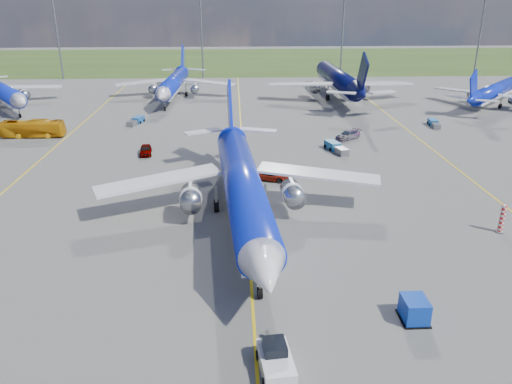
{
  "coord_description": "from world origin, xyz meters",
  "views": [
    {
      "loc": [
        -1.21,
        -37.12,
        22.97
      ],
      "look_at": [
        0.89,
        10.25,
        4.0
      ],
      "focal_mm": 35.0,
      "sensor_mm": 36.0,
      "label": 1
    }
  ],
  "objects_px": {
    "bg_jet_nnw": "(175,98)",
    "service_car_a": "(146,150)",
    "baggage_tug_e": "(434,124)",
    "bg_jet_nw": "(4,107)",
    "apron_bus": "(33,129)",
    "main_airliner": "(243,220)",
    "uld_container": "(414,309)",
    "baggage_tug_c": "(136,121)",
    "bg_jet_ne": "(493,105)",
    "service_car_c": "(348,135)",
    "pushback_tug": "(276,361)",
    "service_car_b": "(271,175)",
    "warning_post": "(502,219)",
    "bg_jet_n": "(337,97)",
    "baggage_tug_w": "(336,147)"
  },
  "relations": [
    {
      "from": "bg_jet_nnw",
      "to": "service_car_a",
      "type": "bearing_deg",
      "value": -87.1
    },
    {
      "from": "baggage_tug_e",
      "to": "bg_jet_nw",
      "type": "bearing_deg",
      "value": 173.56
    },
    {
      "from": "apron_bus",
      "to": "service_car_a",
      "type": "xyz_separation_m",
      "value": [
        20.81,
        -10.87,
        -0.75
      ]
    },
    {
      "from": "main_airliner",
      "to": "apron_bus",
      "type": "distance_m",
      "value": 49.84
    },
    {
      "from": "apron_bus",
      "to": "bg_jet_nw",
      "type": "bearing_deg",
      "value": 32.1
    },
    {
      "from": "uld_container",
      "to": "baggage_tug_c",
      "type": "bearing_deg",
      "value": 116.81
    },
    {
      "from": "bg_jet_ne",
      "to": "baggage_tug_c",
      "type": "height_order",
      "value": "bg_jet_ne"
    },
    {
      "from": "bg_jet_nw",
      "to": "baggage_tug_c",
      "type": "xyz_separation_m",
      "value": [
        31.33,
        -16.19,
        0.53
      ]
    },
    {
      "from": "uld_container",
      "to": "service_car_c",
      "type": "xyz_separation_m",
      "value": [
        5.84,
        49.86,
        -0.17
      ]
    },
    {
      "from": "apron_bus",
      "to": "service_car_a",
      "type": "distance_m",
      "value": 23.49
    },
    {
      "from": "main_airliner",
      "to": "service_car_c",
      "type": "bearing_deg",
      "value": 55.8
    },
    {
      "from": "bg_jet_nnw",
      "to": "pushback_tug",
      "type": "bearing_deg",
      "value": -77.37
    },
    {
      "from": "bg_jet_ne",
      "to": "service_car_c",
      "type": "height_order",
      "value": "bg_jet_ne"
    },
    {
      "from": "pushback_tug",
      "to": "main_airliner",
      "type": "bearing_deg",
      "value": 88.09
    },
    {
      "from": "bg_jet_nnw",
      "to": "service_car_b",
      "type": "bearing_deg",
      "value": -69.05
    },
    {
      "from": "warning_post",
      "to": "bg_jet_n",
      "type": "bearing_deg",
      "value": 92.26
    },
    {
      "from": "bg_jet_ne",
      "to": "pushback_tug",
      "type": "bearing_deg",
      "value": 99.27
    },
    {
      "from": "main_airliner",
      "to": "baggage_tug_e",
      "type": "xyz_separation_m",
      "value": [
        36.12,
        39.53,
        0.51
      ]
    },
    {
      "from": "main_airliner",
      "to": "uld_container",
      "type": "relative_size",
      "value": 20.01
    },
    {
      "from": "service_car_a",
      "to": "service_car_c",
      "type": "xyz_separation_m",
      "value": [
        32.7,
        7.17,
        -0.0
      ]
    },
    {
      "from": "service_car_c",
      "to": "uld_container",
      "type": "bearing_deg",
      "value": -45.1
    },
    {
      "from": "bg_jet_nw",
      "to": "bg_jet_nnw",
      "type": "distance_m",
      "value": 36.8
    },
    {
      "from": "bg_jet_n",
      "to": "service_car_a",
      "type": "relative_size",
      "value": 10.87
    },
    {
      "from": "baggage_tug_c",
      "to": "baggage_tug_w",
      "type": "bearing_deg",
      "value": -12.84
    },
    {
      "from": "warning_post",
      "to": "baggage_tug_e",
      "type": "height_order",
      "value": "warning_post"
    },
    {
      "from": "bg_jet_nw",
      "to": "uld_container",
      "type": "bearing_deg",
      "value": -87.36
    },
    {
      "from": "bg_jet_nnw",
      "to": "service_car_b",
      "type": "distance_m",
      "value": 58.67
    },
    {
      "from": "service_car_c",
      "to": "bg_jet_n",
      "type": "bearing_deg",
      "value": 133.26
    },
    {
      "from": "pushback_tug",
      "to": "apron_bus",
      "type": "relative_size",
      "value": 0.52
    },
    {
      "from": "warning_post",
      "to": "baggage_tug_w",
      "type": "xyz_separation_m",
      "value": [
        -11.47,
        28.94,
        -0.91
      ]
    },
    {
      "from": "bg_jet_n",
      "to": "baggage_tug_w",
      "type": "distance_m",
      "value": 43.56
    },
    {
      "from": "service_car_a",
      "to": "baggage_tug_e",
      "type": "bearing_deg",
      "value": 9.28
    },
    {
      "from": "apron_bus",
      "to": "service_car_a",
      "type": "bearing_deg",
      "value": -117.4
    },
    {
      "from": "pushback_tug",
      "to": "apron_bus",
      "type": "xyz_separation_m",
      "value": [
        -36.81,
        58.53,
        0.73
      ]
    },
    {
      "from": "pushback_tug",
      "to": "baggage_tug_e",
      "type": "relative_size",
      "value": 1.12
    },
    {
      "from": "warning_post",
      "to": "baggage_tug_c",
      "type": "xyz_separation_m",
      "value": [
        -45.7,
        47.94,
        -0.97
      ]
    },
    {
      "from": "main_airliner",
      "to": "service_car_b",
      "type": "height_order",
      "value": "main_airliner"
    },
    {
      "from": "bg_jet_nnw",
      "to": "uld_container",
      "type": "relative_size",
      "value": 17.59
    },
    {
      "from": "bg_jet_nw",
      "to": "baggage_tug_w",
      "type": "xyz_separation_m",
      "value": [
        65.57,
        -35.18,
        0.59
      ]
    },
    {
      "from": "bg_jet_n",
      "to": "apron_bus",
      "type": "bearing_deg",
      "value": 27.44
    },
    {
      "from": "warning_post",
      "to": "service_car_b",
      "type": "relative_size",
      "value": 0.63
    },
    {
      "from": "pushback_tug",
      "to": "service_car_c",
      "type": "bearing_deg",
      "value": 67.11
    },
    {
      "from": "bg_jet_nnw",
      "to": "pushback_tug",
      "type": "distance_m",
      "value": 92.73
    },
    {
      "from": "baggage_tug_c",
      "to": "bg_jet_n",
      "type": "bearing_deg",
      "value": 45.11
    },
    {
      "from": "bg_jet_nw",
      "to": "service_car_c",
      "type": "relative_size",
      "value": 7.62
    },
    {
      "from": "bg_jet_nnw",
      "to": "bg_jet_ne",
      "type": "distance_m",
      "value": 71.62
    },
    {
      "from": "bg_jet_n",
      "to": "baggage_tug_e",
      "type": "bearing_deg",
      "value": 112.67
    },
    {
      "from": "service_car_b",
      "to": "service_car_c",
      "type": "height_order",
      "value": "service_car_c"
    },
    {
      "from": "bg_jet_n",
      "to": "main_airliner",
      "type": "height_order",
      "value": "bg_jet_n"
    },
    {
      "from": "bg_jet_ne",
      "to": "baggage_tug_w",
      "type": "bearing_deg",
      "value": 81.58
    }
  ]
}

